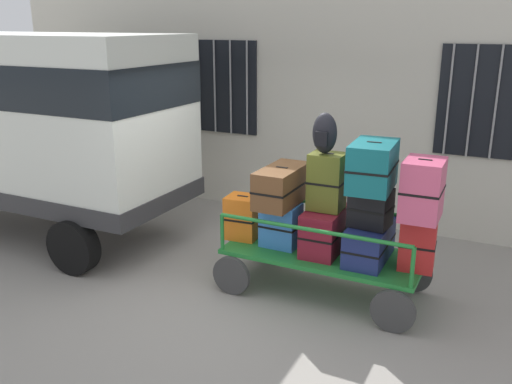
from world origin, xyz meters
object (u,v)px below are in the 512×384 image
Objects in this scene: suitcase_midleft_middle at (282,186)px; suitcase_midright_bottom at (369,242)px; van at (37,115)px; suitcase_left_bottom at (243,217)px; suitcase_midleft_bottom at (281,225)px; suitcase_center_middle at (327,181)px; suitcase_midright_middle at (371,207)px; suitcase_center_bottom at (325,231)px; suitcase_right_bottom at (418,244)px; suitcase_midright_top at (373,166)px; suitcase_right_middle at (423,189)px; backpack at (325,133)px; luggage_cart at (323,261)px.

suitcase_midright_bottom is (1.03, 0.05, -0.53)m from suitcase_midleft_middle.
van is 5.43× the size of suitcase_midright_bottom.
suitcase_left_bottom reaches higher than suitcase_midleft_bottom.
suitcase_center_middle is 0.56m from suitcase_midright_middle.
suitcase_center_middle is (-0.00, 0.01, 0.58)m from suitcase_center_bottom.
suitcase_left_bottom is 2.07m from suitcase_right_bottom.
van is 3.94m from suitcase_midleft_bottom.
suitcase_midright_top is (0.52, -0.07, 0.25)m from suitcase_center_middle.
suitcase_right_bottom is at bearing 0.17° from suitcase_left_bottom.
suitcase_center_bottom is 1.15× the size of suitcase_right_middle.
suitcase_center_middle is at bearing 177.88° from suitcase_right_middle.
suitcase_midright_bottom is at bearing 3.01° from backpack.
backpack reaches higher than suitcase_left_bottom.
backpack is (-0.03, -0.03, 1.12)m from suitcase_center_bottom.
van is 9.56× the size of suitcase_midright_middle.
suitcase_center_middle is at bearing 178.31° from suitcase_right_bottom.
suitcase_center_bottom is at bearing 178.71° from suitcase_right_bottom.
suitcase_left_bottom is (-1.03, -0.00, 0.37)m from luggage_cart.
suitcase_center_middle is at bearing 2.02° from suitcase_left_bottom.
suitcase_center_bottom is 1.12× the size of suitcase_center_middle.
suitcase_center_bottom is (0.52, 0.06, -0.00)m from suitcase_midleft_bottom.
suitcase_midleft_middle is (3.81, -0.06, -0.52)m from van.
backpack reaches higher than suitcase_right_middle.
suitcase_midleft_middle reaches higher than suitcase_midleft_bottom.
suitcase_midright_top reaches higher than suitcase_right_bottom.
suitcase_center_middle reaches higher than suitcase_right_bottom.
suitcase_midright_bottom is at bearing -0.18° from van.
suitcase_midleft_bottom is at bearing -173.09° from suitcase_center_bottom.
suitcase_midright_bottom is (0.52, 0.02, 0.31)m from luggage_cart.
van is 4.35m from suitcase_center_middle.
suitcase_midright_top is (0.52, -0.06, 0.83)m from suitcase_center_bottom.
suitcase_midleft_bottom is 0.52m from suitcase_center_bottom.
suitcase_midleft_bottom is 1.22m from backpack.
suitcase_midright_middle is at bearing -1.03° from luggage_cart.
suitcase_midleft_middle is 1.05× the size of suitcase_midright_bottom.
suitcase_right_middle is 1.17m from backpack.
suitcase_midright_bottom reaches higher than luggage_cart.
suitcase_midleft_bottom is (3.81, -0.07, -0.99)m from van.
suitcase_midleft_middle is 1.61m from suitcase_right_bottom.
suitcase_right_bottom is 0.60m from suitcase_right_middle.
suitcase_center_middle reaches higher than luggage_cart.
suitcase_center_bottom is at bearing 1.62° from suitcase_left_bottom.
suitcase_midright_middle is at bearing -0.28° from suitcase_left_bottom.
suitcase_midright_top is 1.26× the size of suitcase_right_bottom.
van reaches higher than suitcase_center_bottom.
suitcase_midright_middle is 1.02× the size of backpack.
suitcase_midright_bottom is (0.52, -0.00, -0.05)m from suitcase_center_bottom.
luggage_cart is 0.89m from suitcase_midright_middle.
suitcase_right_middle is at bearing 3.59° from suitcase_midright_top.
luggage_cart is at bearing 3.88° from suitcase_midleft_bottom.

